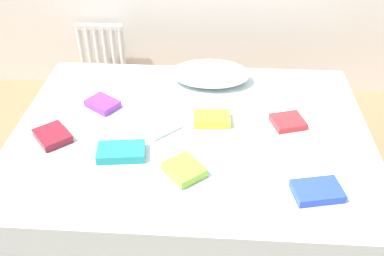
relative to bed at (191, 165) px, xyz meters
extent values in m
plane|color=#93704C|center=(0.00, 0.00, -0.25)|extent=(8.00, 8.00, 0.00)
cube|color=brown|center=(0.00, 0.00, -0.11)|extent=(2.00, 1.50, 0.28)
cube|color=silver|center=(0.00, 0.00, 0.14)|extent=(1.96, 1.46, 0.22)
cylinder|color=white|center=(-0.97, 1.20, 0.09)|extent=(0.04, 0.04, 0.49)
cylinder|color=white|center=(-0.90, 1.20, 0.09)|extent=(0.04, 0.04, 0.49)
cylinder|color=white|center=(-0.83, 1.20, 0.09)|extent=(0.04, 0.04, 0.49)
cylinder|color=white|center=(-0.77, 1.20, 0.09)|extent=(0.04, 0.04, 0.49)
cylinder|color=white|center=(-0.70, 1.20, 0.09)|extent=(0.04, 0.04, 0.49)
cylinder|color=white|center=(-0.63, 1.20, 0.09)|extent=(0.04, 0.04, 0.49)
cube|color=white|center=(-0.80, 1.20, 0.32)|extent=(0.38, 0.04, 0.04)
cube|color=white|center=(-0.80, 1.20, -0.13)|extent=(0.38, 0.04, 0.04)
ellipsoid|color=white|center=(0.09, 0.53, 0.32)|extent=(0.51, 0.32, 0.12)
cube|color=teal|center=(-0.34, -0.23, 0.28)|extent=(0.26, 0.17, 0.05)
cube|color=maroon|center=(-0.74, -0.12, 0.27)|extent=(0.24, 0.24, 0.04)
cube|color=purple|center=(-0.54, 0.20, 0.27)|extent=(0.23, 0.21, 0.04)
cube|color=red|center=(0.54, 0.09, 0.27)|extent=(0.21, 0.20, 0.04)
cube|color=#2847B7|center=(0.61, -0.45, 0.27)|extent=(0.25, 0.19, 0.04)
cube|color=yellow|center=(0.11, 0.08, 0.28)|extent=(0.21, 0.15, 0.05)
cube|color=white|center=(-0.18, 0.01, 0.27)|extent=(0.26, 0.26, 0.03)
cube|color=#8CC638|center=(-0.01, -0.35, 0.28)|extent=(0.23, 0.24, 0.05)
camera|label=1|loc=(0.12, -1.88, 1.68)|focal=40.03mm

